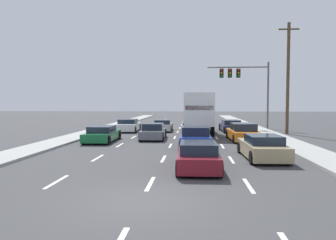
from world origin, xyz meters
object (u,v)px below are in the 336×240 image
at_px(car_blue, 195,138).
at_px(car_navy, 231,126).
at_px(car_orange, 243,133).
at_px(utility_pole_mid, 288,77).
at_px(car_maroon, 198,156).
at_px(car_green, 102,134).
at_px(traffic_signal_mast, 241,78).
at_px(car_silver, 163,126).
at_px(car_gray, 153,132).
at_px(box_truck, 198,111).
at_px(car_tan, 262,147).
at_px(car_white, 128,126).

distance_m(car_blue, car_navy, 12.07).
height_order(car_orange, utility_pole_mid, utility_pole_mid).
bearing_deg(car_orange, car_maroon, -108.17).
bearing_deg(car_green, traffic_signal_mast, 47.40).
bearing_deg(car_green, car_silver, 68.45).
relative_size(car_silver, utility_pole_mid, 0.43).
bearing_deg(car_gray, utility_pole_mid, 23.15).
xyz_separation_m(box_truck, car_tan, (3.12, -12.49, -1.48)).
height_order(box_truck, car_orange, box_truck).
relative_size(car_navy, car_orange, 1.03).
xyz_separation_m(car_gray, box_truck, (3.51, 4.13, 1.49)).
xyz_separation_m(box_truck, car_orange, (3.32, -4.70, -1.45)).
distance_m(box_truck, utility_pole_mid, 8.73).
relative_size(car_green, car_maroon, 1.12).
relative_size(car_blue, car_navy, 0.91).
height_order(car_silver, car_orange, car_orange).
distance_m(car_blue, utility_pole_mid, 13.59).
height_order(car_navy, traffic_signal_mast, traffic_signal_mast).
bearing_deg(car_tan, car_navy, 89.33).
distance_m(car_white, car_navy, 10.06).
distance_m(car_white, car_maroon, 18.64).
xyz_separation_m(car_green, car_gray, (3.52, 1.92, 0.02)).
distance_m(car_white, car_silver, 3.47).
distance_m(car_blue, car_orange, 5.49).
bearing_deg(car_green, utility_pole_mid, 24.46).
bearing_deg(car_navy, car_white, -176.69).
bearing_deg(car_gray, car_maroon, -73.47).
xyz_separation_m(car_silver, car_tan, (6.54, -15.57, 0.04)).
bearing_deg(car_white, box_truck, -17.19).
height_order(box_truck, car_blue, box_truck).
xyz_separation_m(car_white, car_navy, (10.04, 0.58, -0.04)).
relative_size(car_green, car_tan, 1.03).
bearing_deg(utility_pole_mid, traffic_signal_mast, 119.59).
bearing_deg(car_silver, car_green, -111.55).
xyz_separation_m(box_truck, car_blue, (-0.25, -8.87, -1.43)).
height_order(car_gray, utility_pole_mid, utility_pole_mid).
bearing_deg(car_gray, box_truck, 49.67).
relative_size(car_maroon, traffic_signal_mast, 0.57).
bearing_deg(car_white, car_green, -91.99).
bearing_deg(car_gray, traffic_signal_mast, 52.81).
height_order(car_navy, car_tan, car_tan).
relative_size(car_maroon, car_tan, 0.92).
xyz_separation_m(car_navy, car_orange, (0.02, -7.36, 0.06)).
bearing_deg(car_orange, utility_pole_mid, 49.10).
height_order(traffic_signal_mast, utility_pole_mid, utility_pole_mid).
height_order(car_green, box_truck, box_truck).
relative_size(car_silver, car_maroon, 1.04).
bearing_deg(car_tan, car_green, 147.61).
distance_m(box_truck, car_blue, 8.99).
bearing_deg(car_silver, box_truck, -41.96).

